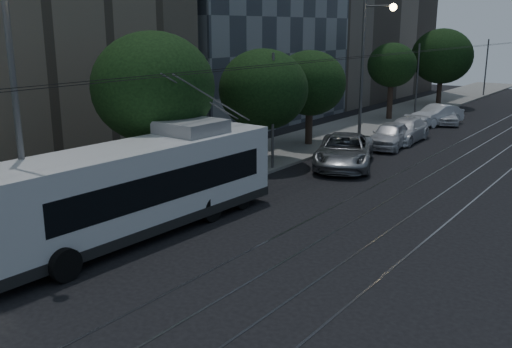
{
  "coord_description": "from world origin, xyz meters",
  "views": [
    {
      "loc": [
        10.89,
        -13.76,
        7.24
      ],
      "look_at": [
        -0.64,
        2.13,
        2.16
      ],
      "focal_mm": 40.0,
      "sensor_mm": 36.0,
      "label": 1
    }
  ],
  "objects_px": {
    "car_white_a": "(390,135)",
    "streetlamp_near": "(21,82)",
    "car_white_c": "(437,115)",
    "car_white_d": "(446,115)",
    "streetlamp_far": "(368,57)",
    "car_white_b": "(405,130)",
    "trolleybus": "(138,187)",
    "pickup_silver": "(344,151)"
  },
  "relations": [
    {
      "from": "car_white_a",
      "to": "car_white_c",
      "type": "bearing_deg",
      "value": 85.82
    },
    {
      "from": "trolleybus",
      "to": "streetlamp_far",
      "type": "height_order",
      "value": "streetlamp_far"
    },
    {
      "from": "trolleybus",
      "to": "car_white_a",
      "type": "height_order",
      "value": "trolleybus"
    },
    {
      "from": "streetlamp_far",
      "to": "pickup_silver",
      "type": "bearing_deg",
      "value": -73.12
    },
    {
      "from": "car_white_a",
      "to": "streetlamp_near",
      "type": "bearing_deg",
      "value": -102.21
    },
    {
      "from": "trolleybus",
      "to": "car_white_c",
      "type": "xyz_separation_m",
      "value": [
        0.73,
        29.49,
        -0.97
      ]
    },
    {
      "from": "pickup_silver",
      "to": "car_white_c",
      "type": "distance_m",
      "value": 16.04
    },
    {
      "from": "trolleybus",
      "to": "car_white_b",
      "type": "relative_size",
      "value": 2.48
    },
    {
      "from": "car_white_b",
      "to": "streetlamp_near",
      "type": "xyz_separation_m",
      "value": [
        -2.1,
        -25.44,
        4.92
      ]
    },
    {
      "from": "car_white_b",
      "to": "streetlamp_near",
      "type": "relative_size",
      "value": 0.54
    },
    {
      "from": "car_white_d",
      "to": "car_white_c",
      "type": "bearing_deg",
      "value": -141.27
    },
    {
      "from": "car_white_a",
      "to": "streetlamp_far",
      "type": "xyz_separation_m",
      "value": [
        -2.1,
        0.89,
        4.59
      ]
    },
    {
      "from": "car_white_d",
      "to": "streetlamp_far",
      "type": "height_order",
      "value": "streetlamp_far"
    },
    {
      "from": "car_white_b",
      "to": "streetlamp_far",
      "type": "relative_size",
      "value": 0.58
    },
    {
      "from": "car_white_a",
      "to": "car_white_d",
      "type": "xyz_separation_m",
      "value": [
        -0.08,
        10.84,
        -0.13
      ]
    },
    {
      "from": "streetlamp_near",
      "to": "pickup_silver",
      "type": "bearing_deg",
      "value": 82.98
    },
    {
      "from": "pickup_silver",
      "to": "car_white_d",
      "type": "xyz_separation_m",
      "value": [
        -0.08,
        16.88,
        -0.19
      ]
    },
    {
      "from": "car_white_c",
      "to": "streetlamp_near",
      "type": "distance_m",
      "value": 33.45
    },
    {
      "from": "car_white_b",
      "to": "car_white_c",
      "type": "xyz_separation_m",
      "value": [
        -0.5,
        7.61,
        0.03
      ]
    },
    {
      "from": "trolleybus",
      "to": "car_white_b",
      "type": "height_order",
      "value": "trolleybus"
    },
    {
      "from": "car_white_b",
      "to": "streetlamp_far",
      "type": "bearing_deg",
      "value": -146.29
    },
    {
      "from": "car_white_a",
      "to": "car_white_b",
      "type": "relative_size",
      "value": 0.91
    },
    {
      "from": "car_white_b",
      "to": "pickup_silver",
      "type": "bearing_deg",
      "value": -91.7
    },
    {
      "from": "pickup_silver",
      "to": "streetlamp_far",
      "type": "distance_m",
      "value": 8.54
    },
    {
      "from": "car_white_b",
      "to": "car_white_d",
      "type": "bearing_deg",
      "value": 88.81
    },
    {
      "from": "pickup_silver",
      "to": "car_white_c",
      "type": "relative_size",
      "value": 1.32
    },
    {
      "from": "pickup_silver",
      "to": "car_white_a",
      "type": "bearing_deg",
      "value": 67.61
    },
    {
      "from": "streetlamp_near",
      "to": "streetlamp_far",
      "type": "height_order",
      "value": "streetlamp_near"
    },
    {
      "from": "car_white_a",
      "to": "car_white_c",
      "type": "xyz_separation_m",
      "value": [
        -0.5,
        10.0,
        -0.02
      ]
    },
    {
      "from": "trolleybus",
      "to": "car_white_d",
      "type": "relative_size",
      "value": 3.24
    },
    {
      "from": "car_white_c",
      "to": "car_white_d",
      "type": "bearing_deg",
      "value": 81.62
    },
    {
      "from": "trolleybus",
      "to": "streetlamp_near",
      "type": "relative_size",
      "value": 1.35
    },
    {
      "from": "car_white_a",
      "to": "streetlamp_near",
      "type": "relative_size",
      "value": 0.5
    },
    {
      "from": "car_white_d",
      "to": "car_white_a",
      "type": "bearing_deg",
      "value": -114.34
    },
    {
      "from": "car_white_a",
      "to": "car_white_c",
      "type": "relative_size",
      "value": 1.0
    },
    {
      "from": "car_white_b",
      "to": "car_white_d",
      "type": "relative_size",
      "value": 1.31
    },
    {
      "from": "pickup_silver",
      "to": "car_white_d",
      "type": "distance_m",
      "value": 16.88
    },
    {
      "from": "pickup_silver",
      "to": "car_white_b",
      "type": "relative_size",
      "value": 1.21
    },
    {
      "from": "pickup_silver",
      "to": "streetlamp_far",
      "type": "xyz_separation_m",
      "value": [
        -2.1,
        6.93,
        4.53
      ]
    },
    {
      "from": "streetlamp_near",
      "to": "car_white_c",
      "type": "bearing_deg",
      "value": 87.23
    },
    {
      "from": "car_white_c",
      "to": "car_white_d",
      "type": "relative_size",
      "value": 1.19
    },
    {
      "from": "car_white_c",
      "to": "car_white_d",
      "type": "xyz_separation_m",
      "value": [
        0.42,
        0.84,
        -0.1
      ]
    }
  ]
}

